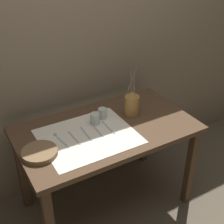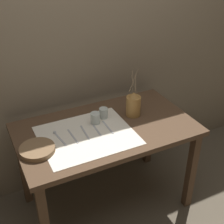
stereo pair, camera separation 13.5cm
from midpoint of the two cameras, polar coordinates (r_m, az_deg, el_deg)
The scene contains 13 objects.
ground_plane at distance 2.86m, azimuth 0.46°, elevation -16.05°, with size 12.00×12.00×0.00m, color brown.
stone_wall_back at distance 2.57m, azimuth -4.48°, elevation 10.52°, with size 7.00×0.06×2.40m.
wooden_table at distance 2.40m, azimuth 0.52°, elevation -4.83°, with size 1.34×0.77×0.79m.
linen_cloth at distance 2.26m, azimuth -2.90°, elevation -4.30°, with size 0.67×0.56×0.00m.
pitcher_with_flowers at distance 2.46m, azimuth 5.50°, elevation 1.35°, with size 0.11×0.11×0.40m.
wooden_bowl at distance 2.14m, azimuth -11.76°, elevation -6.77°, with size 0.24×0.24×0.04m.
glass_tumbler_near at distance 2.37m, azimuth -1.46°, elevation -1.13°, with size 0.07×0.07×0.09m.
glass_tumbler_far at distance 2.44m, azimuth 0.02°, elevation -0.20°, with size 0.07×0.07×0.08m.
spoon_inner at distance 2.27m, azimuth -8.39°, elevation -4.23°, with size 0.04×0.20×0.02m.
fork_outer at distance 2.25m, azimuth -5.49°, elevation -4.45°, with size 0.02×0.19×0.00m.
knife_center at distance 2.29m, azimuth -3.28°, elevation -3.78°, with size 0.02×0.19×0.00m.
spoon_outer at distance 2.36m, azimuth -1.72°, elevation -2.51°, with size 0.02×0.20×0.02m.
fork_inner at distance 2.34m, azimuth 0.89°, elevation -2.82°, with size 0.02×0.19×0.00m.
Camera 2 is at (-0.82, -1.78, 2.09)m, focal length 50.00 mm.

